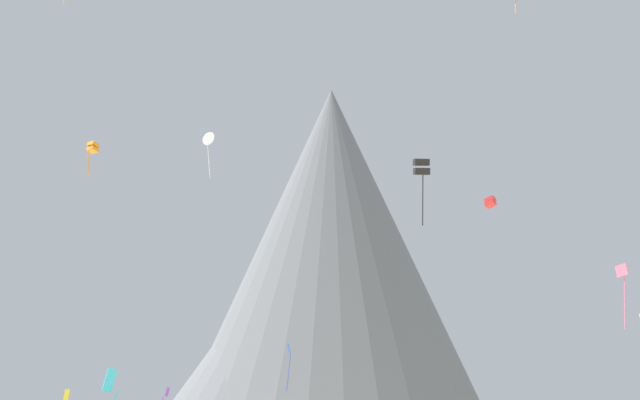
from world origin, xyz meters
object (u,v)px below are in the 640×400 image
at_px(kite_cyan_low, 110,396).
at_px(kite_blue_mid, 288,358).
at_px(kite_red_high, 490,202).
at_px(rock_massif, 322,302).
at_px(kite_rainbow_mid, 623,281).
at_px(kite_orange_high, 93,148).
at_px(kite_black_mid, 421,167).
at_px(kite_white_high, 209,140).

xyz_separation_m(kite_cyan_low, kite_blue_mid, (11.25, 37.31, 6.47)).
bearing_deg(kite_red_high, kite_cyan_low, -13.20).
xyz_separation_m(rock_massif, kite_rainbow_mid, (18.96, -47.96, -7.05)).
height_order(kite_orange_high, kite_blue_mid, kite_orange_high).
bearing_deg(kite_black_mid, kite_rainbow_mid, 172.33).
bearing_deg(kite_orange_high, kite_white_high, -88.31).
bearing_deg(kite_blue_mid, kite_rainbow_mid, 70.71).
xyz_separation_m(kite_black_mid, kite_blue_mid, (-9.66, 26.78, -11.97)).
height_order(kite_white_high, kite_blue_mid, kite_white_high).
xyz_separation_m(kite_red_high, kite_blue_mid, (-19.71, 11.45, -14.21)).
bearing_deg(kite_white_high, kite_black_mid, 162.59).
xyz_separation_m(kite_white_high, kite_rainbow_mid, (32.97, -23.58, -20.15)).
bearing_deg(kite_red_high, kite_black_mid, 3.69).
bearing_deg(kite_cyan_low, kite_black_mid, -141.93).
bearing_deg(kite_black_mid, kite_white_high, -47.19).
relative_size(rock_massif, kite_red_high, 45.61).
xyz_separation_m(kite_red_high, kite_orange_high, (-37.69, -7.88, 1.68)).
relative_size(kite_black_mid, kite_blue_mid, 1.12).
height_order(kite_cyan_low, kite_black_mid, kite_black_mid).
bearing_deg(kite_rainbow_mid, kite_blue_mid, -126.56).
height_order(kite_blue_mid, kite_rainbow_mid, kite_rainbow_mid).
bearing_deg(kite_rainbow_mid, rock_massif, -144.42).
bearing_deg(kite_black_mid, rock_massif, -82.63).
bearing_deg(kite_white_high, kite_orange_high, 88.46).
bearing_deg(kite_rainbow_mid, kite_red_high, -152.60).
bearing_deg(kite_red_high, kite_rainbow_mid, 50.33).
height_order(kite_white_high, kite_black_mid, kite_white_high).
relative_size(kite_black_mid, kite_rainbow_mid, 1.15).
height_order(kite_red_high, kite_orange_high, kite_orange_high).
bearing_deg(kite_white_high, rock_massif, -88.61).
bearing_deg(kite_red_high, kite_blue_mid, -83.21).
height_order(kite_red_high, kite_black_mid, kite_red_high).
relative_size(kite_orange_high, kite_rainbow_mid, 0.61).
distance_m(kite_red_high, kite_orange_high, 38.54).
height_order(kite_red_high, kite_white_high, kite_white_high).
xyz_separation_m(kite_black_mid, kite_orange_high, (-27.64, 7.45, 3.91)).
distance_m(rock_massif, kite_blue_mid, 21.72).
distance_m(kite_blue_mid, kite_rainbow_mid, 37.73).
bearing_deg(kite_white_high, kite_red_high, -160.43).
distance_m(kite_cyan_low, kite_rainbow_mid, 37.20).
bearing_deg(kite_blue_mid, kite_cyan_low, 14.50).
relative_size(kite_white_high, kite_blue_mid, 1.04).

